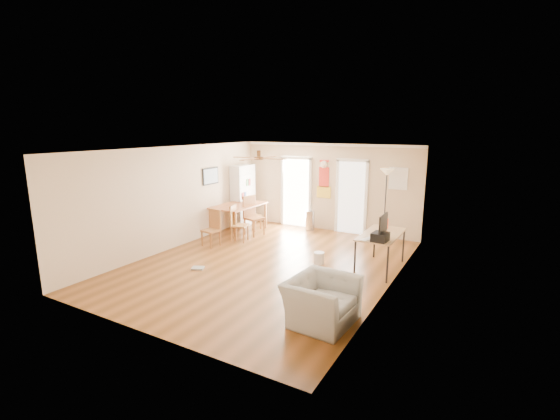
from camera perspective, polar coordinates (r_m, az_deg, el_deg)
The scene contains 30 objects.
floor at distance 8.93m, azimuth -1.92°, elevation -7.94°, with size 7.00×7.00×0.00m, color brown.
ceiling at distance 8.40m, azimuth -2.04°, elevation 8.96°, with size 5.50×7.00×0.00m, color silver, non-canonical shape.
wall_back at distance 11.65m, azimuth 7.06°, elevation 3.33°, with size 5.50×0.04×2.60m, color beige, non-canonical shape.
wall_front at distance 5.98m, azimuth -19.89°, elevation -5.79°, with size 5.50×0.04×2.60m, color beige, non-canonical shape.
wall_left at distance 10.26m, azimuth -15.20°, elevation 1.80°, with size 0.04×7.00×2.60m, color beige, non-canonical shape.
wall_right at distance 7.54m, azimuth 16.14°, elevation -1.88°, with size 0.04×7.00×2.60m, color beige, non-canonical shape.
crown_molding at distance 8.40m, azimuth -2.04°, elevation 8.68°, with size 5.50×7.00×0.08m, color white, non-canonical shape.
kitchen_doorway at distance 12.11m, azimuth 2.41°, elevation 2.55°, with size 0.90×0.10×2.10m, color white, non-canonical shape.
bathroom_doorway at distance 11.42m, azimuth 10.48°, elevation 1.77°, with size 0.80×0.10×2.10m, color white, non-canonical shape.
wall_decal at distance 11.65m, azimuth 6.49°, elevation 4.58°, with size 0.46×0.03×1.10m, color red.
ac_grille at distance 10.96m, azimuth 17.03°, elevation 4.45°, with size 0.50×0.04×0.60m, color white.
framed_poster at distance 11.21m, azimuth -10.19°, elevation 4.95°, with size 0.04×0.66×0.48m, color black.
ceiling_fan at distance 8.16m, azimuth -3.15°, elevation 7.65°, with size 1.24×1.24×0.20m, color #593819, non-canonical shape.
bookshelf at distance 12.23m, azimuth -5.48°, elevation 2.15°, with size 0.38×0.86×1.91m, color silver, non-canonical shape.
dining_table at distance 11.49m, azimuth -6.08°, elevation -1.26°, with size 1.00×1.67×0.83m, color #A05B33, non-canonical shape.
dining_chair_right_a at distance 11.15m, azimuth -3.83°, elevation -0.89°, with size 0.46×0.46×1.12m, color #966030, non-canonical shape.
dining_chair_right_b at distance 10.58m, azimuth -5.98°, elevation -2.00°, with size 0.41×0.41×0.99m, color #A47635, non-canonical shape.
dining_chair_near at distance 10.26m, azimuth -10.16°, elevation -2.69°, with size 0.39×0.39×0.95m, color #975A30, non-canonical shape.
dining_chair_far at distance 11.82m, azimuth -4.04°, elevation -0.55°, with size 0.39×0.39×0.95m, color #A06E33, non-canonical shape.
trash_can at distance 11.74m, azimuth 4.43°, elevation -1.52°, with size 0.28×0.28×0.60m, color #B3B2B5.
torchiere_lamp at distance 10.89m, azimuth 15.23°, elevation 0.72°, with size 0.37×0.37×1.98m, color black, non-canonical shape.
computer_desk at distance 8.78m, azimuth 14.57°, elevation -5.93°, with size 0.75×1.51×0.81m, color tan, non-canonical shape.
imac at distance 8.12m, azimuth 14.95°, elevation -2.47°, with size 0.08×0.57×0.54m, color black, non-canonical shape.
keyboard at distance 8.18m, azimuth 12.89°, elevation -4.14°, with size 0.14×0.42×0.02m, color silver.
printer at distance 8.07m, azimuth 14.54°, elevation -3.86°, with size 0.30×0.35×0.18m, color black.
orange_bottle at distance 9.11m, azimuth 15.44°, elevation -1.92°, with size 0.08×0.08×0.23m, color #F14615.
wastebasket_a at distance 8.92m, azimuth 5.77°, elevation -7.07°, with size 0.24×0.24×0.28m, color white.
wastebasket_b at distance 7.50m, azimuth 5.01°, elevation -10.83°, with size 0.25×0.25×0.29m, color silver.
floor_cloth at distance 8.81m, azimuth -12.02°, elevation -8.37°, with size 0.26×0.20×0.04m, color gray.
armchair at distance 6.35m, azimuth 6.11°, elevation -13.15°, with size 1.10×0.96×0.72m, color #A2A39E.
Camera 1 is at (4.39, -7.15, 3.06)m, focal length 24.82 mm.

